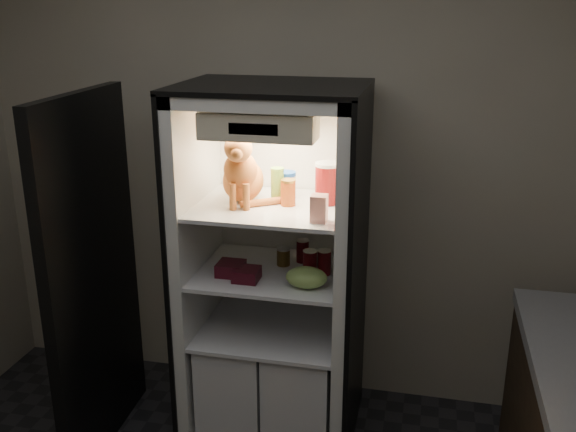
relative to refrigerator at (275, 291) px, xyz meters
name	(u,v)px	position (x,y,z in m)	size (l,w,h in m)	color
room_shell	(157,229)	(0.00, -1.38, 0.83)	(3.60, 3.60, 3.60)	white
refrigerator	(275,291)	(0.00, 0.00, 0.00)	(0.90, 0.72, 1.88)	white
fridge_door	(93,282)	(-0.85, -0.34, 0.12)	(0.09, 0.87, 1.85)	black
tabby_cat	(242,174)	(-0.14, -0.07, 0.65)	(0.35, 0.39, 0.40)	#B04316
parmesan_shaker	(277,185)	(0.02, 0.00, 0.58)	(0.07, 0.07, 0.17)	#227E28
mayo_tub	(286,185)	(0.05, 0.07, 0.57)	(0.10, 0.10, 0.14)	white
salsa_jar	(288,192)	(0.08, -0.05, 0.56)	(0.07, 0.07, 0.13)	maroon
pepper_jar	(327,183)	(0.26, 0.02, 0.60)	(0.12, 0.12, 0.21)	maroon
cream_carton	(319,208)	(0.28, -0.26, 0.56)	(0.07, 0.07, 0.13)	silver
soda_can_a	(303,251)	(0.13, 0.08, 0.21)	(0.07, 0.07, 0.12)	black
soda_can_b	(324,262)	(0.27, -0.05, 0.21)	(0.07, 0.07, 0.13)	black
soda_can_c	(310,263)	(0.20, -0.08, 0.21)	(0.07, 0.07, 0.13)	black
condiment_jar	(283,256)	(0.04, 0.02, 0.20)	(0.07, 0.07, 0.10)	#513B17
grape_bag	(306,277)	(0.21, -0.22, 0.20)	(0.20, 0.15, 0.10)	#85AC50
berry_box_left	(231,269)	(-0.19, -0.16, 0.18)	(0.13, 0.13, 0.06)	#4E0D18
berry_box_right	(247,274)	(-0.09, -0.21, 0.18)	(0.12, 0.12, 0.06)	#4E0D18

